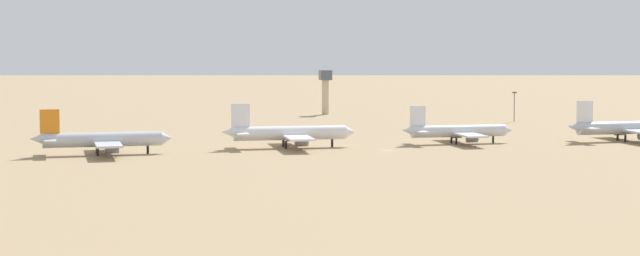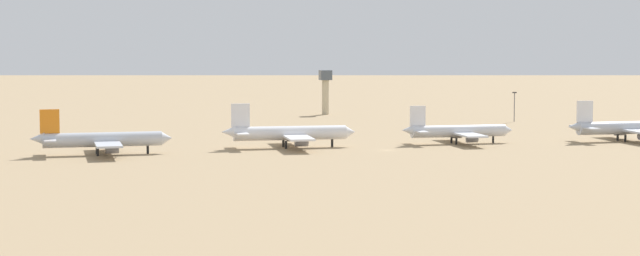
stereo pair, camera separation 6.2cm
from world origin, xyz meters
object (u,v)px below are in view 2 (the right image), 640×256
at_px(control_tower, 325,88).
at_px(light_pole_west, 514,104).
at_px(parked_jet_white_2, 289,133).
at_px(parked_jet_white_4, 625,128).
at_px(parked_jet_white_3, 457,131).
at_px(parked_jet_orange_1, 101,140).

bearing_deg(control_tower, light_pole_west, -41.60).
relative_size(parked_jet_white_2, parked_jet_white_4, 1.03).
height_order(parked_jet_white_2, parked_jet_white_3, parked_jet_white_2).
distance_m(parked_jet_orange_1, parked_jet_white_2, 60.23).
xyz_separation_m(parked_jet_white_3, light_pole_west, (57.06, 84.05, 3.16)).
relative_size(parked_jet_orange_1, parked_jet_white_2, 0.97).
bearing_deg(parked_jet_white_3, control_tower, 95.00).
bearing_deg(control_tower, parked_jet_white_4, -65.06).
bearing_deg(parked_jet_orange_1, parked_jet_white_4, 0.26).
bearing_deg(light_pole_west, parked_jet_white_2, -143.83).
bearing_deg(light_pole_west, parked_jet_white_4, -88.66).
relative_size(parked_jet_white_2, light_pole_west, 3.52).
bearing_deg(control_tower, parked_jet_white_3, -85.98).
distance_m(parked_jet_orange_1, light_pole_west, 197.07).
bearing_deg(parked_jet_white_4, parked_jet_orange_1, -179.11).
relative_size(parked_jet_white_4, control_tower, 2.11).
bearing_deg(parked_jet_orange_1, control_tower, 54.14).
bearing_deg(parked_jet_white_4, control_tower, 115.22).
relative_size(parked_jet_white_3, control_tower, 1.93).
bearing_deg(parked_jet_white_4, parked_jet_white_2, 177.71).
bearing_deg(parked_jet_white_2, control_tower, 74.32).
bearing_deg(parked_jet_white_2, parked_jet_orange_1, -170.48).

